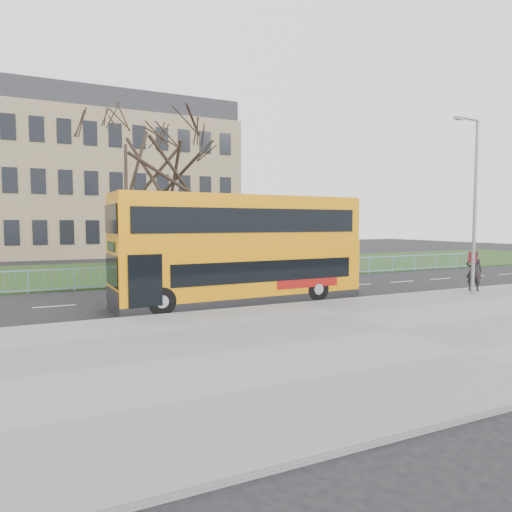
{
  "coord_description": "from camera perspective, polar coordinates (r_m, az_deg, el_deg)",
  "views": [
    {
      "loc": [
        -9.45,
        -17.08,
        3.27
      ],
      "look_at": [
        -0.86,
        1.0,
        1.85
      ],
      "focal_mm": 32.0,
      "sensor_mm": 36.0,
      "label": 1
    }
  ],
  "objects": [
    {
      "name": "yellow_bus",
      "position": [
        18.79,
        -1.81,
        1.2
      ],
      "size": [
        10.46,
        2.86,
        4.35
      ],
      "rotation": [
        0.0,
        0.0,
        0.04
      ],
      "color": "orange",
      "rests_on": "ground"
    },
    {
      "name": "pedestrian",
      "position": [
        23.75,
        25.59,
        -1.65
      ],
      "size": [
        0.75,
        0.83,
        1.91
      ],
      "primitive_type": "imported",
      "rotation": [
        0.0,
        0.0,
        2.12
      ],
      "color": "black",
      "rests_on": "pavement"
    },
    {
      "name": "civic_building",
      "position": [
        52.4,
        -20.68,
        7.88
      ],
      "size": [
        30.0,
        15.0,
        14.0
      ],
      "primitive_type": "cube",
      "color": "#91795C",
      "rests_on": "ground"
    },
    {
      "name": "bare_tree",
      "position": [
        27.97,
        -12.13,
        9.5
      ],
      "size": [
        8.24,
        8.24,
        11.77
      ],
      "primitive_type": null,
      "color": "black",
      "rests_on": "grass_verge"
    },
    {
      "name": "pavement",
      "position": [
        14.36,
        16.8,
        -9.03
      ],
      "size": [
        80.0,
        10.5,
        0.12
      ],
      "primitive_type": "cube",
      "color": "slate",
      "rests_on": "ground"
    },
    {
      "name": "kerb",
      "position": [
        18.46,
        5.84,
        -5.95
      ],
      "size": [
        80.0,
        0.2,
        0.14
      ],
      "primitive_type": "cube",
      "color": "gray",
      "rests_on": "ground"
    },
    {
      "name": "ground",
      "position": [
        19.79,
        3.5,
        -5.46
      ],
      "size": [
        120.0,
        120.0,
        0.0
      ],
      "primitive_type": "plane",
      "color": "black",
      "rests_on": "ground"
    },
    {
      "name": "street_lamp",
      "position": [
        22.51,
        25.58,
        6.41
      ],
      "size": [
        1.63,
        0.3,
        7.71
      ],
      "rotation": [
        0.0,
        0.0,
        0.09
      ],
      "color": "gray",
      "rests_on": "pavement"
    },
    {
      "name": "grass_verge",
      "position": [
        32.93,
        -8.62,
        -1.61
      ],
      "size": [
        80.0,
        15.4,
        0.08
      ],
      "primitive_type": "cube",
      "color": "#213613",
      "rests_on": "ground"
    },
    {
      "name": "guard_railing",
      "position": [
        25.64,
        -3.64,
        -2.04
      ],
      "size": [
        40.0,
        0.12,
        1.1
      ],
      "primitive_type": null,
      "color": "#76A0D1",
      "rests_on": "ground"
    }
  ]
}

